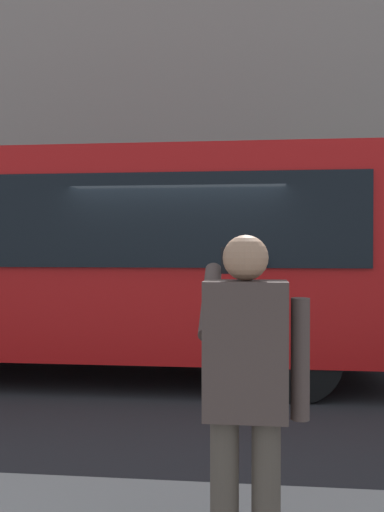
# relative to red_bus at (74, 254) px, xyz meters

# --- Properties ---
(ground_plane) EXTENTS (60.00, 60.00, 0.00)m
(ground_plane) POSITION_rel_red_bus_xyz_m (-1.62, 0.33, -1.68)
(ground_plane) COLOR #232326
(building_facade_far) EXTENTS (28.00, 1.55, 12.00)m
(building_facade_far) POSITION_rel_red_bus_xyz_m (-1.64, -6.47, 4.30)
(building_facade_far) COLOR gray
(building_facade_far) RESTS_ON ground_plane
(red_bus) EXTENTS (9.05, 2.54, 3.08)m
(red_bus) POSITION_rel_red_bus_xyz_m (0.00, 0.00, 0.00)
(red_bus) COLOR red
(red_bus) RESTS_ON ground_plane
(pedestrian_photographer) EXTENTS (0.53, 0.52, 1.70)m
(pedestrian_photographer) POSITION_rel_red_bus_xyz_m (-2.48, 5.02, -0.54)
(pedestrian_photographer) COLOR #4C4238
(pedestrian_photographer) RESTS_ON sidewalk_curb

